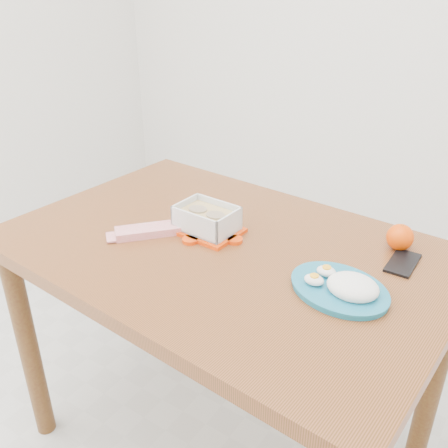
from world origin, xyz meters
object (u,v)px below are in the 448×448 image
Objects in this scene: dining_table at (224,278)px; rice_plate at (344,286)px; food_container at (207,220)px; smartphone at (403,263)px; orange_fruit at (400,237)px.

rice_plate is (0.34, -0.04, 0.13)m from dining_table.
dining_table is 0.36m from rice_plate.
food_container is 1.51× the size of smartphone.
food_container is at bearing -165.80° from smartphone.
food_container is 0.51m from smartphone.
dining_table is 0.16m from food_container.
rice_plate is 2.30× the size of smartphone.
food_container is at bearing 161.67° from dining_table.
dining_table is at bearing -148.96° from orange_fruit.
rice_plate is (0.42, -0.07, -0.02)m from food_container.
rice_plate is at bearing -6.28° from food_container.
orange_fruit reaches higher than rice_plate.
smartphone is (0.41, 0.16, 0.11)m from dining_table.
orange_fruit is 0.08m from smartphone.
smartphone is (0.07, 0.20, -0.02)m from rice_plate.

